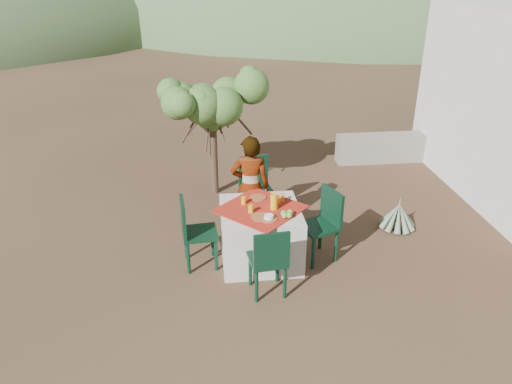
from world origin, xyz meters
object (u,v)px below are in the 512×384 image
Objects in this scene: chair_near at (269,259)px; chair_right at (323,221)px; chair_left at (193,230)px; person at (250,187)px; chair_far at (256,186)px; agave at (398,216)px; juice_pitcher at (274,202)px; shrub_tree at (216,108)px; table at (260,234)px.

chair_near is 0.94× the size of chair_right.
person is (0.81, 0.73, 0.23)m from chair_left.
chair_far is 0.53m from person.
agave is (3.01, 0.65, -0.34)m from chair_left.
juice_pitcher is (0.10, -1.18, 0.32)m from chair_far.
shrub_tree is 8.96× the size of juice_pitcher.
chair_far is at bearing 165.19° from agave.
chair_near is 2.57m from agave.
person reaches higher than agave.
juice_pitcher is at bearing -112.11° from chair_right.
chair_right is 0.74m from juice_pitcher.
chair_far reaches higher than agave.
person is at bearing -116.60° from chair_far.
chair_right is at bearing -60.00° from shrub_tree.
shrub_tree reaches higher than juice_pitcher.
person is at bearing -93.92° from chair_near.
chair_right is (0.76, -1.19, -0.01)m from chair_far.
chair_far is 0.53× the size of shrub_tree.
chair_far is 1.08× the size of chair_near.
table is 1.42× the size of chair_near.
chair_far is 1.02× the size of chair_right.
table is at bearing -104.33° from chair_far.
chair_left reaches higher than agave.
chair_near is at bearing -68.69° from chair_right.
table reaches higher than agave.
chair_near is 0.96× the size of chair_left.
chair_near is 4.41× the size of juice_pitcher.
chair_left is at bearing -47.15° from chair_near.
shrub_tree is (-0.40, 1.53, 0.72)m from person.
juice_pitcher is (0.23, -0.71, 0.11)m from person.
table is 1.36× the size of chair_left.
person is 1.73m from shrub_tree.
chair_right is 0.52× the size of shrub_tree.
shrub_tree is 3.32m from agave.
chair_right reaches higher than chair_near.
table is at bearing 169.18° from juice_pitcher.
person is 7.26× the size of juice_pitcher.
chair_left is 1.70m from chair_right.
shrub_tree is 2.41m from juice_pitcher.
person is at bearing 95.33° from table.
chair_near is at bearing 99.71° from person.
chair_near is 1.16m from chair_left.
juice_pitcher is at bearing -162.11° from agave.
chair_far reaches higher than chair_near.
table is 6.25× the size of juice_pitcher.
table is 0.70× the size of shrub_tree.
table is at bearing 102.42° from person.
chair_far is (0.07, 1.15, 0.17)m from table.
chair_near is (0.00, -0.80, 0.13)m from table.
chair_near is 1.51m from person.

